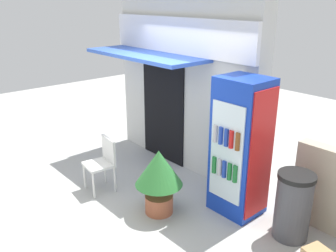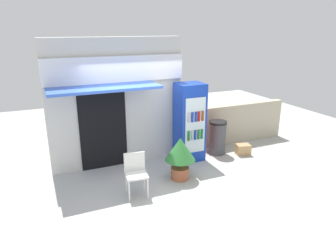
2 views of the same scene
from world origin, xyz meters
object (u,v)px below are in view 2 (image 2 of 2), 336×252
potted_plant_near_shop (180,153)px  trash_bin (217,137)px  plastic_chair (136,171)px  cardboard_box (243,149)px  drink_cooler (190,122)px

potted_plant_near_shop → trash_bin: bearing=30.7°
plastic_chair → potted_plant_near_shop: 1.13m
trash_bin → potted_plant_near_shop: bearing=-149.3°
potted_plant_near_shop → trash_bin: potted_plant_near_shop is taller
trash_bin → cardboard_box: bearing=-31.4°
drink_cooler → trash_bin: size_ratio=2.19×
plastic_chair → cardboard_box: size_ratio=2.38×
drink_cooler → cardboard_box: (1.44, -0.33, -0.84)m
drink_cooler → potted_plant_near_shop: bearing=-128.1°
drink_cooler → cardboard_box: 1.70m
potted_plant_near_shop → trash_bin: size_ratio=1.07×
plastic_chair → cardboard_box: (3.24, 0.79, -0.37)m
plastic_chair → potted_plant_near_shop: bearing=11.9°
potted_plant_near_shop → drink_cooler: bearing=51.9°
cardboard_box → plastic_chair: bearing=-166.3°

